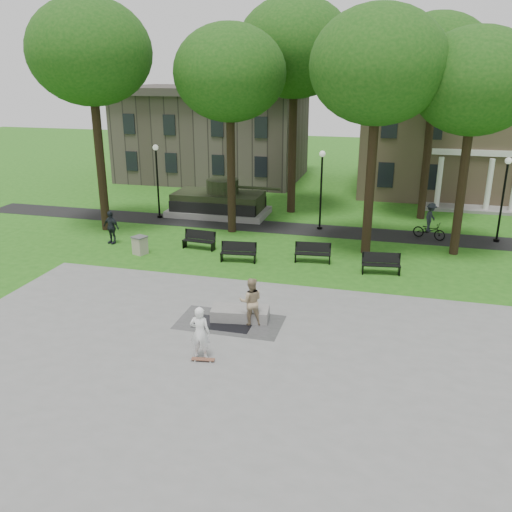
{
  "coord_description": "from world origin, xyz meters",
  "views": [
    {
      "loc": [
        4.78,
        -19.22,
        9.22
      ],
      "look_at": [
        -0.94,
        2.58,
        1.4
      ],
      "focal_mm": 38.0,
      "sensor_mm": 36.0,
      "label": 1
    }
  ],
  "objects_px": {
    "skateboarder": "(200,333)",
    "trash_bin": "(140,245)",
    "friend_watching": "(251,301)",
    "cyclist": "(430,224)",
    "concrete_block": "(240,313)",
    "park_bench_0": "(199,239)"
  },
  "relations": [
    {
      "from": "friend_watching",
      "to": "cyclist",
      "type": "relative_size",
      "value": 0.89
    },
    {
      "from": "skateboarder",
      "to": "friend_watching",
      "type": "xyz_separation_m",
      "value": [
        0.96,
        2.92,
        -0.01
      ]
    },
    {
      "from": "park_bench_0",
      "to": "trash_bin",
      "type": "relative_size",
      "value": 1.91
    },
    {
      "from": "skateboarder",
      "to": "cyclist",
      "type": "xyz_separation_m",
      "value": [
        7.93,
        16.07,
        -0.1
      ]
    },
    {
      "from": "concrete_block",
      "to": "skateboarder",
      "type": "relative_size",
      "value": 1.18
    },
    {
      "from": "friend_watching",
      "to": "cyclist",
      "type": "distance_m",
      "value": 14.88
    },
    {
      "from": "park_bench_0",
      "to": "cyclist",
      "type": "bearing_deg",
      "value": 27.87
    },
    {
      "from": "friend_watching",
      "to": "cyclist",
      "type": "bearing_deg",
      "value": -135.14
    },
    {
      "from": "concrete_block",
      "to": "friend_watching",
      "type": "distance_m",
      "value": 0.91
    },
    {
      "from": "skateboarder",
      "to": "trash_bin",
      "type": "distance_m",
      "value": 11.64
    },
    {
      "from": "skateboarder",
      "to": "park_bench_0",
      "type": "bearing_deg",
      "value": -73.72
    },
    {
      "from": "cyclist",
      "to": "trash_bin",
      "type": "height_order",
      "value": "cyclist"
    },
    {
      "from": "friend_watching",
      "to": "trash_bin",
      "type": "bearing_deg",
      "value": -57.02
    },
    {
      "from": "friend_watching",
      "to": "park_bench_0",
      "type": "relative_size",
      "value": 1.01
    },
    {
      "from": "concrete_block",
      "to": "friend_watching",
      "type": "height_order",
      "value": "friend_watching"
    },
    {
      "from": "concrete_block",
      "to": "cyclist",
      "type": "bearing_deg",
      "value": 59.82
    },
    {
      "from": "skateboarder",
      "to": "trash_bin",
      "type": "relative_size",
      "value": 1.94
    },
    {
      "from": "friend_watching",
      "to": "trash_bin",
      "type": "relative_size",
      "value": 1.92
    },
    {
      "from": "concrete_block",
      "to": "trash_bin",
      "type": "relative_size",
      "value": 2.29
    },
    {
      "from": "skateboarder",
      "to": "friend_watching",
      "type": "distance_m",
      "value": 3.08
    },
    {
      "from": "cyclist",
      "to": "park_bench_0",
      "type": "distance_m",
      "value": 13.07
    },
    {
      "from": "park_bench_0",
      "to": "skateboarder",
      "type": "bearing_deg",
      "value": -64.2
    }
  ]
}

